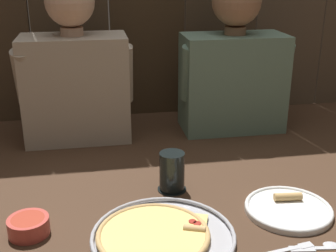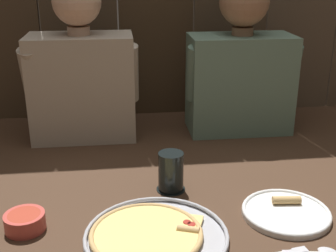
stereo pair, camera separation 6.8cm
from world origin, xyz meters
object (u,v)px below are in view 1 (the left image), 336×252
at_px(dipping_bowl, 29,225).
at_px(diner_left, 75,69).
at_px(diner_right, 234,62).
at_px(dinner_plate, 288,208).
at_px(pizza_tray, 159,235).
at_px(drinking_glass, 172,172).

relative_size(dipping_bowl, diner_left, 0.17).
bearing_deg(diner_left, diner_right, 0.04).
bearing_deg(dipping_bowl, diner_right, 41.24).
relative_size(dinner_plate, diner_left, 0.39).
height_order(dinner_plate, dipping_bowl, dipping_bowl).
relative_size(pizza_tray, diner_left, 0.60).
relative_size(diner_left, diner_right, 1.00).
bearing_deg(dinner_plate, pizza_tray, -170.20).
distance_m(dinner_plate, diner_right, 0.69).
height_order(pizza_tray, drinking_glass, drinking_glass).
distance_m(dipping_bowl, diner_left, 0.68).
distance_m(pizza_tray, dipping_bowl, 0.32).
height_order(drinking_glass, dipping_bowl, drinking_glass).
distance_m(drinking_glass, diner_right, 0.61).
bearing_deg(dipping_bowl, diner_left, 79.48).
xyz_separation_m(drinking_glass, dipping_bowl, (-0.39, -0.16, -0.03)).
distance_m(pizza_tray, drinking_glass, 0.25).
xyz_separation_m(drinking_glass, diner_right, (0.33, 0.47, 0.21)).
xyz_separation_m(pizza_tray, diner_right, (0.40, 0.70, 0.26)).
relative_size(dinner_plate, dipping_bowl, 2.29).
bearing_deg(diner_left, pizza_tray, -74.22).
height_order(dipping_bowl, diner_left, diner_left).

